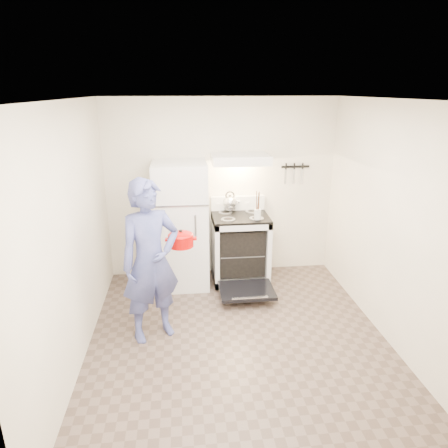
{
  "coord_description": "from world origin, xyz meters",
  "views": [
    {
      "loc": [
        -0.56,
        -3.65,
        2.59
      ],
      "look_at": [
        -0.05,
        1.0,
        1.0
      ],
      "focal_mm": 32.0,
      "sensor_mm": 36.0,
      "label": 1
    }
  ],
  "objects_px": {
    "tea_kettle": "(230,201)",
    "person": "(151,262)",
    "stove_body": "(240,249)",
    "refrigerator": "(181,225)",
    "dutch_oven": "(181,241)"
  },
  "relations": [
    {
      "from": "tea_kettle",
      "to": "refrigerator",
      "type": "bearing_deg",
      "value": -160.46
    },
    {
      "from": "person",
      "to": "tea_kettle",
      "type": "bearing_deg",
      "value": 29.83
    },
    {
      "from": "tea_kettle",
      "to": "dutch_oven",
      "type": "bearing_deg",
      "value": -120.99
    },
    {
      "from": "person",
      "to": "dutch_oven",
      "type": "distance_m",
      "value": 0.46
    },
    {
      "from": "stove_body",
      "to": "person",
      "type": "relative_size",
      "value": 0.52
    },
    {
      "from": "refrigerator",
      "to": "person",
      "type": "height_order",
      "value": "person"
    },
    {
      "from": "stove_body",
      "to": "person",
      "type": "bearing_deg",
      "value": -132.03
    },
    {
      "from": "refrigerator",
      "to": "tea_kettle",
      "type": "height_order",
      "value": "refrigerator"
    },
    {
      "from": "refrigerator",
      "to": "stove_body",
      "type": "height_order",
      "value": "refrigerator"
    },
    {
      "from": "refrigerator",
      "to": "person",
      "type": "relative_size",
      "value": 0.96
    },
    {
      "from": "tea_kettle",
      "to": "dutch_oven",
      "type": "xyz_separation_m",
      "value": [
        -0.7,
        -1.16,
        -0.11
      ]
    },
    {
      "from": "stove_body",
      "to": "tea_kettle",
      "type": "relative_size",
      "value": 3.19
    },
    {
      "from": "refrigerator",
      "to": "stove_body",
      "type": "relative_size",
      "value": 1.85
    },
    {
      "from": "tea_kettle",
      "to": "person",
      "type": "relative_size",
      "value": 0.16
    },
    {
      "from": "refrigerator",
      "to": "stove_body",
      "type": "xyz_separation_m",
      "value": [
        0.81,
        0.02,
        -0.39
      ]
    }
  ]
}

